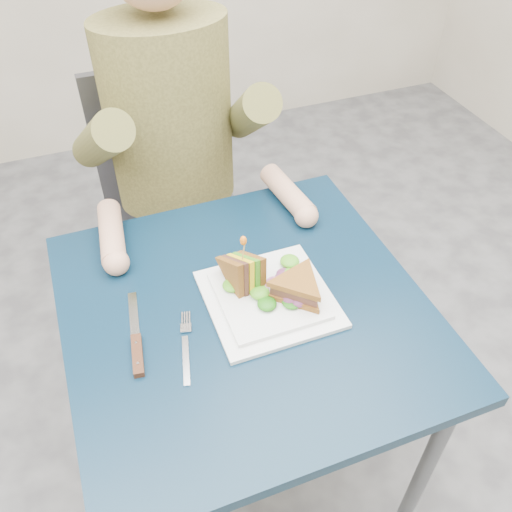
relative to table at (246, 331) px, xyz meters
name	(u,v)px	position (x,y,z in m)	size (l,w,h in m)	color
ground	(249,466)	(0.00, 0.00, -0.65)	(4.00, 4.00, 0.00)	#4F4F52
table	(246,331)	(0.00, 0.00, 0.00)	(0.75, 0.75, 0.73)	black
chair	(173,195)	(0.00, 0.69, -0.11)	(0.42, 0.40, 0.93)	#47474C
diner	(169,104)	(0.00, 0.58, 0.26)	(0.54, 0.59, 0.74)	brown
plate	(269,298)	(0.05, 0.00, 0.09)	(0.26, 0.26, 0.02)	white
sandwich_flat	(298,287)	(0.11, -0.03, 0.12)	(0.19, 0.19, 0.05)	brown
sandwich_upright	(244,273)	(0.01, 0.04, 0.13)	(0.09, 0.14, 0.14)	brown
fork	(186,348)	(-0.15, -0.06, 0.08)	(0.06, 0.18, 0.01)	silver
knife	(137,347)	(-0.24, -0.03, 0.09)	(0.05, 0.22, 0.02)	silver
toothpick	(244,251)	(0.01, 0.04, 0.20)	(0.00, 0.00, 0.06)	tan
toothpick_frill	(243,241)	(0.01, 0.04, 0.23)	(0.01, 0.01, 0.02)	orange
lettuce_spill	(269,287)	(0.06, 0.01, 0.11)	(0.15, 0.13, 0.02)	#337A14
onion_ring	(275,286)	(0.07, 0.00, 0.11)	(0.04, 0.04, 0.01)	#9E4C7A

